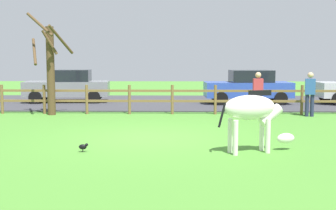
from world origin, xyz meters
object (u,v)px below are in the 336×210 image
Objects in this scene: zebra at (253,112)px; parked_car_blue at (248,86)px; visitor_left_of_tree at (258,92)px; visitor_right_of_tree at (310,92)px; crow_on_grass at (83,147)px; parked_car_grey at (68,86)px; bare_tree at (50,66)px.

parked_car_blue is at bearing 81.10° from zebra.
visitor_left_of_tree and visitor_right_of_tree have the same top height.
visitor_right_of_tree is (1.90, -0.09, 0.00)m from visitor_left_of_tree.
parked_car_blue is (5.49, 10.55, 0.72)m from crow_on_grass.
parked_car_grey is (-3.17, 11.05, 0.72)m from crow_on_grass.
crow_on_grass is at bearing -138.40° from visitor_right_of_tree.
zebra is 13.06m from parked_car_grey.
visitor_left_of_tree reaches higher than parked_car_grey.
parked_car_grey is 2.53× the size of visitor_left_of_tree.
visitor_left_of_tree is (8.31, -4.70, 0.06)m from parked_car_grey.
crow_on_grass is (-3.84, -0.03, -0.80)m from zebra.
visitor_left_of_tree reaches higher than zebra.
zebra is at bearing -44.74° from bare_tree.
parked_car_grey is at bearing 96.42° from bare_tree.
zebra is 0.46× the size of parked_car_blue.
zebra is at bearing -57.53° from parked_car_grey.
crow_on_grass is 11.92m from parked_car_blue.
parked_car_grey is at bearing 106.00° from crow_on_grass.
zebra is 10.65m from parked_car_blue.
parked_car_blue reaches higher than crow_on_grass.
parked_car_grey is at bearing 150.49° from visitor_left_of_tree.
zebra is 3.92m from crow_on_grass.
crow_on_grass is 0.05× the size of parked_car_blue.
visitor_left_of_tree reaches higher than parked_car_blue.
visitor_left_of_tree is at bearing 177.25° from visitor_right_of_tree.
bare_tree is at bearing -83.58° from parked_car_grey.
bare_tree is 2.04× the size of zebra.
parked_car_grey reaches higher than zebra.
visitor_right_of_tree is at bearing 62.77° from zebra.
parked_car_blue is 4.22m from visitor_left_of_tree.
visitor_left_of_tree is (7.80, -0.12, -0.95)m from bare_tree.
parked_car_grey is at bearing 122.47° from zebra.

